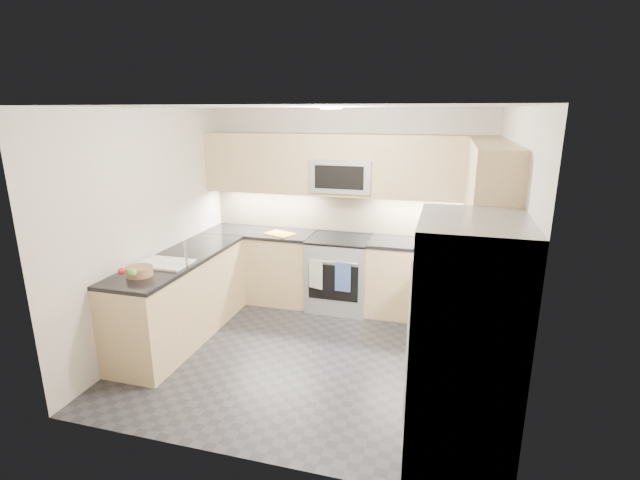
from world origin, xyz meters
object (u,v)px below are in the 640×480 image
at_px(refrigerator, 464,346).
at_px(cutting_board, 280,234).
at_px(microwave, 343,175).
at_px(utensil_bowl, 473,240).
at_px(gas_range, 339,274).
at_px(fruit_basket, 139,271).

xyz_separation_m(refrigerator, cutting_board, (-2.23, 2.36, 0.05)).
height_order(microwave, utensil_bowl, microwave).
bearing_deg(microwave, refrigerator, -60.38).
distance_m(refrigerator, utensil_bowl, 2.39).
bearing_deg(microwave, gas_range, -90.00).
height_order(utensil_bowl, cutting_board, utensil_bowl).
bearing_deg(cutting_board, refrigerator, -46.68).
height_order(gas_range, utensil_bowl, utensil_bowl).
xyz_separation_m(refrigerator, fruit_basket, (-2.98, 0.53, 0.09)).
xyz_separation_m(gas_range, microwave, (0.00, 0.12, 1.24)).
distance_m(microwave, utensil_bowl, 1.73).
relative_size(microwave, fruit_basket, 3.05).
bearing_deg(fruit_basket, cutting_board, 67.67).
xyz_separation_m(utensil_bowl, cutting_board, (-2.37, -0.02, -0.08)).
relative_size(gas_range, cutting_board, 2.56).
relative_size(utensil_bowl, cutting_board, 0.86).
xyz_separation_m(gas_range, cutting_board, (-0.78, -0.06, 0.49)).
distance_m(cutting_board, fruit_basket, 1.98).
height_order(refrigerator, utensil_bowl, refrigerator).
height_order(refrigerator, cutting_board, refrigerator).
height_order(microwave, refrigerator, microwave).
bearing_deg(fruit_basket, refrigerator, -10.12).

